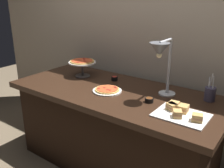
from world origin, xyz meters
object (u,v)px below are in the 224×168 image
at_px(sandwich_platter, 181,112).
at_px(pizza_plate_center, 82,63).
at_px(sauce_cup_far, 114,78).
at_px(pizza_plate_front, 107,90).
at_px(utensil_holder, 210,94).
at_px(sauce_cup_near, 149,100).
at_px(heat_lamp, 161,55).

bearing_deg(sandwich_platter, pizza_plate_center, 167.31).
relative_size(sandwich_platter, sauce_cup_far, 5.91).
relative_size(pizza_plate_front, sandwich_platter, 0.70).
bearing_deg(sandwich_platter, utensil_holder, 77.07).
xyz_separation_m(pizza_plate_front, sauce_cup_far, (-0.12, 0.28, 0.01)).
xyz_separation_m(sandwich_platter, sauce_cup_near, (-0.28, 0.07, -0.00)).
relative_size(sauce_cup_near, sauce_cup_far, 1.10).
bearing_deg(utensil_holder, sandwich_platter, -102.93).
bearing_deg(pizza_plate_front, sauce_cup_near, 1.23).
xyz_separation_m(pizza_plate_front, utensil_holder, (0.77, 0.31, 0.05)).
height_order(pizza_plate_front, sauce_cup_near, sauce_cup_near).
distance_m(heat_lamp, pizza_plate_front, 0.57).
bearing_deg(heat_lamp, sauce_cup_far, 160.98).
relative_size(heat_lamp, sauce_cup_near, 7.09).
bearing_deg(pizza_plate_front, sandwich_platter, -5.08).
bearing_deg(pizza_plate_front, pizza_plate_center, 156.93).
relative_size(heat_lamp, sauce_cup_far, 7.83).
height_order(pizza_plate_center, sandwich_platter, pizza_plate_center).
distance_m(sandwich_platter, sauce_cup_far, 0.87).
relative_size(pizza_plate_center, sandwich_platter, 0.76).
height_order(sauce_cup_near, sauce_cup_far, sauce_cup_far).
xyz_separation_m(sandwich_platter, sauce_cup_far, (-0.80, 0.34, 0.00)).
distance_m(sauce_cup_near, sauce_cup_far, 0.59).
xyz_separation_m(pizza_plate_center, utensil_holder, (1.23, 0.12, -0.08)).
xyz_separation_m(pizza_plate_center, sandwich_platter, (1.15, -0.26, -0.11)).
relative_size(pizza_plate_front, utensil_holder, 1.09).
bearing_deg(heat_lamp, pizza_plate_center, 172.70).
xyz_separation_m(pizza_plate_center, sauce_cup_far, (0.34, 0.08, -0.11)).
distance_m(pizza_plate_front, utensil_holder, 0.83).
xyz_separation_m(heat_lamp, pizza_plate_front, (-0.44, -0.08, -0.35)).
height_order(pizza_plate_front, utensil_holder, utensil_holder).
height_order(pizza_plate_center, utensil_holder, utensil_holder).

